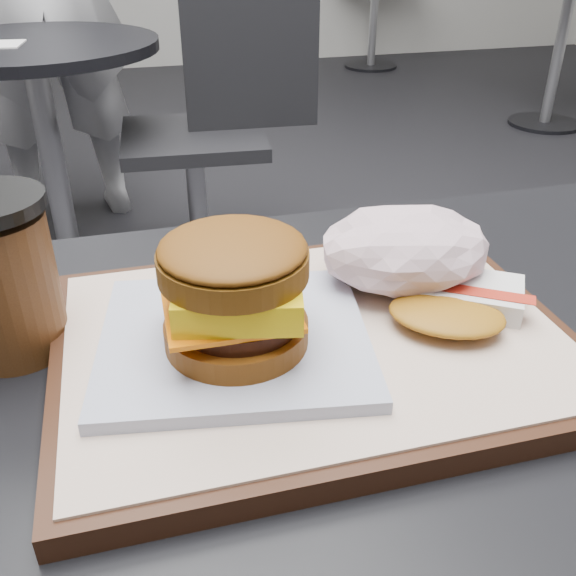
# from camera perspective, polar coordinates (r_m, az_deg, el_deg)

# --- Properties ---
(customer_table) EXTENTS (0.80, 0.60, 0.77)m
(customer_table) POSITION_cam_1_polar(r_m,az_deg,el_deg) (0.60, 5.07, -22.66)
(customer_table) COLOR #A5A5AA
(customer_table) RESTS_ON ground
(serving_tray) EXTENTS (0.38, 0.28, 0.02)m
(serving_tray) POSITION_cam_1_polar(r_m,az_deg,el_deg) (0.49, 2.29, -4.86)
(serving_tray) COLOR black
(serving_tray) RESTS_ON customer_table
(breakfast_sandwich) EXTENTS (0.21, 0.20, 0.09)m
(breakfast_sandwich) POSITION_cam_1_polar(r_m,az_deg,el_deg) (0.44, -4.72, -1.40)
(breakfast_sandwich) COLOR silver
(breakfast_sandwich) RESTS_ON serving_tray
(hash_brown) EXTENTS (0.14, 0.13, 0.02)m
(hash_brown) POSITION_cam_1_polar(r_m,az_deg,el_deg) (0.51, 14.71, -1.20)
(hash_brown) COLOR silver
(hash_brown) RESTS_ON serving_tray
(crumpled_wrapper) EXTENTS (0.14, 0.11, 0.06)m
(crumpled_wrapper) POSITION_cam_1_polar(r_m,az_deg,el_deg) (0.53, 10.44, 3.38)
(crumpled_wrapper) COLOR silver
(crumpled_wrapper) RESTS_ON serving_tray
(coffee_cup) EXTENTS (0.08, 0.08, 0.12)m
(coffee_cup) POSITION_cam_1_polar(r_m,az_deg,el_deg) (0.51, -24.02, 0.73)
(coffee_cup) COLOR #442510
(coffee_cup) RESTS_ON customer_table
(neighbor_table) EXTENTS (0.70, 0.70, 0.75)m
(neighbor_table) POSITION_cam_1_polar(r_m,az_deg,el_deg) (2.06, -20.89, 14.33)
(neighbor_table) COLOR black
(neighbor_table) RESTS_ON ground
(neighbor_chair) EXTENTS (0.61, 0.45, 0.88)m
(neighbor_chair) POSITION_cam_1_polar(r_m,az_deg,el_deg) (2.02, -6.63, 14.60)
(neighbor_chair) COLOR #A8A8AD
(neighbor_chair) RESTS_ON ground
(bg_table_near) EXTENTS (0.66, 0.66, 0.75)m
(bg_table_near) POSITION_cam_1_polar(r_m,az_deg,el_deg) (3.94, 23.44, 21.10)
(bg_table_near) COLOR black
(bg_table_near) RESTS_ON ground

